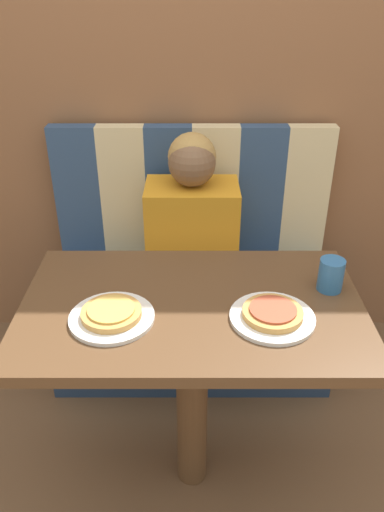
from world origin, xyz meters
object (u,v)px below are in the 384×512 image
pizza_right (273,312)px  drinking_cup (331,275)px  person (192,213)px  plate_left (112,318)px  plate_right (272,317)px  pizza_left (111,312)px

pizza_right → drinking_cup: 0.24m
person → plate_left: person is taller
drinking_cup → pizza_right: bearing=-142.0°
plate_right → pizza_left: pizza_left is taller
plate_right → plate_left: bearing=180.0°
plate_right → drinking_cup: (0.19, 0.15, 0.04)m
plate_left → drinking_cup: 0.63m
pizza_left → pizza_right: same height
plate_left → drinking_cup: size_ratio=2.36×
person → plate_left: (-0.21, -0.68, 0.01)m
plate_left → plate_right: size_ratio=1.00×
pizza_left → person: bearing=72.4°
plate_left → pizza_right: size_ratio=1.42×
plate_left → plate_right: bearing=0.0°
pizza_right → person: bearing=107.6°
plate_right → pizza_right: (-0.00, 0.00, 0.02)m
pizza_left → drinking_cup: size_ratio=1.66×
person → drinking_cup: (0.40, -0.53, 0.06)m
plate_left → pizza_left: size_ratio=1.42×
plate_left → person: bearing=72.4°
plate_left → plate_right: 0.43m
person → pizza_right: bearing=-72.4°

